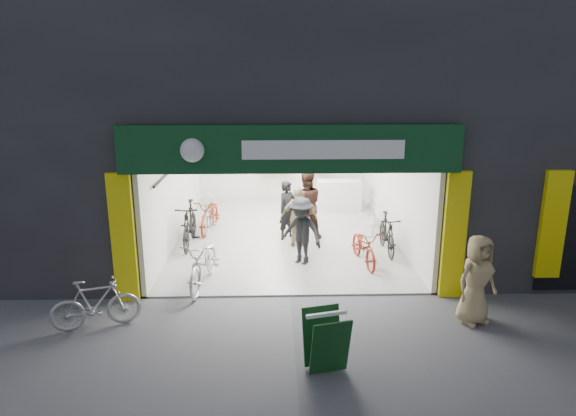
{
  "coord_description": "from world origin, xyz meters",
  "views": [
    {
      "loc": [
        -0.33,
        -9.6,
        4.5
      ],
      "look_at": [
        -0.0,
        1.5,
        1.46
      ],
      "focal_mm": 32.0,
      "sensor_mm": 36.0,
      "label": 1
    }
  ],
  "objects_px": {
    "bike_right_front": "(387,234)",
    "parked_bike": "(95,304)",
    "bike_left_front": "(204,262)",
    "pedestrian_near": "(477,280)",
    "sandwich_board": "(326,340)"
  },
  "relations": [
    {
      "from": "parked_bike",
      "to": "pedestrian_near",
      "type": "bearing_deg",
      "value": -107.17
    },
    {
      "from": "bike_left_front",
      "to": "bike_right_front",
      "type": "distance_m",
      "value": 4.7
    },
    {
      "from": "pedestrian_near",
      "to": "sandwich_board",
      "type": "relative_size",
      "value": 1.78
    },
    {
      "from": "bike_left_front",
      "to": "bike_right_front",
      "type": "relative_size",
      "value": 1.22
    },
    {
      "from": "parked_bike",
      "to": "bike_left_front",
      "type": "bearing_deg",
      "value": -60.92
    },
    {
      "from": "bike_left_front",
      "to": "sandwich_board",
      "type": "height_order",
      "value": "bike_left_front"
    },
    {
      "from": "pedestrian_near",
      "to": "bike_left_front",
      "type": "bearing_deg",
      "value": 138.4
    },
    {
      "from": "bike_left_front",
      "to": "bike_right_front",
      "type": "xyz_separation_m",
      "value": [
        4.3,
        1.89,
        -0.03
      ]
    },
    {
      "from": "sandwich_board",
      "to": "parked_bike",
      "type": "bearing_deg",
      "value": 145.75
    },
    {
      "from": "parked_bike",
      "to": "sandwich_board",
      "type": "height_order",
      "value": "sandwich_board"
    },
    {
      "from": "bike_left_front",
      "to": "parked_bike",
      "type": "bearing_deg",
      "value": -126.63
    },
    {
      "from": "bike_right_front",
      "to": "parked_bike",
      "type": "xyz_separation_m",
      "value": [
        -6.0,
        -3.67,
        -0.04
      ]
    },
    {
      "from": "sandwich_board",
      "to": "bike_left_front",
      "type": "bearing_deg",
      "value": 110.85
    },
    {
      "from": "bike_left_front",
      "to": "parked_bike",
      "type": "relative_size",
      "value": 1.32
    },
    {
      "from": "bike_left_front",
      "to": "pedestrian_near",
      "type": "bearing_deg",
      "value": -12.07
    }
  ]
}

